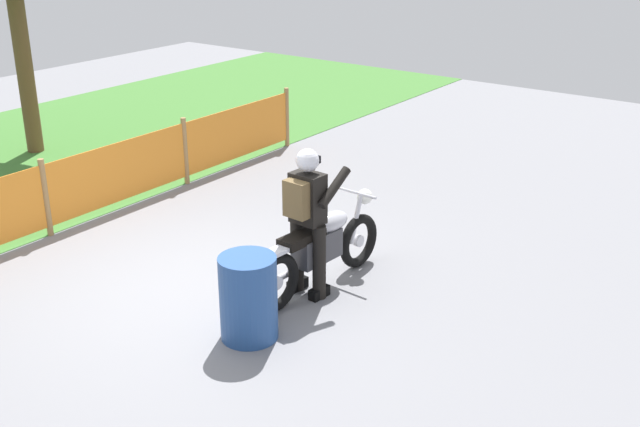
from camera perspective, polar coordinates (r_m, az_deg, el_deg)
ground at (r=9.09m, az=-9.24°, el=-5.43°), size 24.00×24.00×0.02m
barrier_fence at (r=10.75m, az=-19.30°, el=1.16°), size 10.15×0.08×1.05m
motorcycle_lead at (r=8.80m, az=0.05°, el=-2.50°), size 2.10×0.62×0.99m
rider_lead at (r=8.46m, az=-0.93°, el=-0.09°), size 0.70×0.57×1.69m
spare_drum at (r=7.85m, az=-5.22°, el=-6.12°), size 0.58×0.58×0.88m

